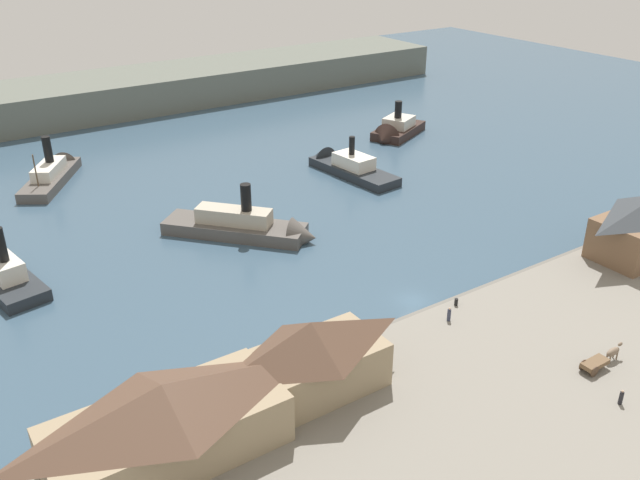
# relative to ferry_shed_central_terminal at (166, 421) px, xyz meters

# --- Properties ---
(ground_plane) EXTENTS (320.00, 320.00, 0.00)m
(ground_plane) POSITION_rel_ferry_shed_central_terminal_xyz_m (36.35, 9.51, -5.18)
(ground_plane) COLOR #385166
(quay_promenade) EXTENTS (110.00, 36.00, 1.20)m
(quay_promenade) POSITION_rel_ferry_shed_central_terminal_xyz_m (36.35, -12.49, -4.58)
(quay_promenade) COLOR gray
(quay_promenade) RESTS_ON ground
(seawall_edge) EXTENTS (110.00, 0.80, 1.00)m
(seawall_edge) POSITION_rel_ferry_shed_central_terminal_xyz_m (36.35, 5.91, -4.68)
(seawall_edge) COLOR #666159
(seawall_edge) RESTS_ON ground
(ferry_shed_central_terminal) EXTENTS (20.77, 9.28, 7.82)m
(ferry_shed_central_terminal) POSITION_rel_ferry_shed_central_terminal_xyz_m (0.00, 0.00, 0.00)
(ferry_shed_central_terminal) COLOR #998466
(ferry_shed_central_terminal) RESTS_ON quay_promenade
(ferry_shed_west_terminal) EXTENTS (14.91, 7.66, 8.13)m
(ferry_shed_west_terminal) POSITION_rel_ferry_shed_central_terminal_xyz_m (15.19, 0.56, 0.16)
(ferry_shed_west_terminal) COLOR #998466
(ferry_shed_west_terminal) RESTS_ON quay_promenade
(horse_cart) EXTENTS (6.01, 1.53, 1.87)m
(horse_cart) POSITION_rel_ferry_shed_central_terminal_xyz_m (42.58, -12.98, -3.05)
(horse_cart) COLOR brown
(horse_cart) RESTS_ON quay_promenade
(pedestrian_near_west_shed) EXTENTS (0.44, 0.44, 1.76)m
(pedestrian_near_west_shed) POSITION_rel_ferry_shed_central_terminal_xyz_m (35.56, 2.40, -3.17)
(pedestrian_near_west_shed) COLOR #33384C
(pedestrian_near_west_shed) RESTS_ON quay_promenade
(pedestrian_near_east_shed) EXTENTS (0.41, 0.41, 1.64)m
(pedestrian_near_east_shed) POSITION_rel_ferry_shed_central_terminal_xyz_m (39.04, -17.76, -3.23)
(pedestrian_near_east_shed) COLOR #232328
(pedestrian_near_east_shed) RESTS_ON quay_promenade
(mooring_post_center_west) EXTENTS (0.44, 0.44, 0.90)m
(mooring_post_center_west) POSITION_rel_ferry_shed_central_terminal_xyz_m (38.69, 4.40, -3.53)
(mooring_post_center_west) COLOR black
(mooring_post_center_west) RESTS_ON quay_promenade
(ferry_outer_harbor) EXTENTS (7.99, 16.48, 10.45)m
(ferry_outer_harbor) POSITION_rel_ferry_shed_central_terminal_xyz_m (-5.54, 43.48, -3.78)
(ferry_outer_harbor) COLOR #23282D
(ferry_outer_harbor) RESTS_ON ground
(ferry_departing_north) EXTENTS (19.88, 21.32, 10.11)m
(ferry_departing_north) POSITION_rel_ferry_shed_central_terminal_xyz_m (28.45, 37.33, -3.67)
(ferry_departing_north) COLOR #514C47
(ferry_departing_north) RESTS_ON ground
(ferry_mid_harbor) EXTENTS (15.49, 20.31, 9.96)m
(ferry_mid_harbor) POSITION_rel_ferry_shed_central_terminal_xyz_m (10.32, 78.72, -3.76)
(ferry_mid_harbor) COLOR #514C47
(ferry_mid_harbor) RESTS_ON ground
(ferry_approaching_east) EXTENTS (16.84, 12.53, 9.74)m
(ferry_approaching_east) POSITION_rel_ferry_shed_central_terminal_xyz_m (78.12, 63.68, -3.72)
(ferry_approaching_east) COLOR black
(ferry_approaching_east) RESTS_ON ground
(ferry_near_quay) EXTENTS (7.72, 21.50, 9.15)m
(ferry_near_quay) POSITION_rel_ferry_shed_central_terminal_xyz_m (56.51, 52.34, -3.88)
(ferry_near_quay) COLOR #23282D
(ferry_near_quay) RESTS_ON ground
(far_headland) EXTENTS (180.00, 24.00, 8.00)m
(far_headland) POSITION_rel_ferry_shed_central_terminal_xyz_m (36.35, 119.51, -1.18)
(far_headland) COLOR #60665B
(far_headland) RESTS_ON ground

